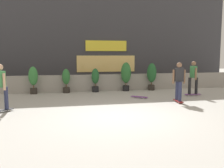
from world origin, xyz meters
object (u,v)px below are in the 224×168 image
potted_plant_0 (33,78)px  potted_plant_4 (152,74)px  skater_by_wall_right (193,77)px  potted_plant_2 (95,79)px  potted_plant_3 (126,74)px  skater_far_left (1,86)px  skater_far_right (179,80)px  skateboard_near_camera (139,97)px  potted_plant_1 (66,80)px

potted_plant_0 → potted_plant_4: bearing=-0.0°
potted_plant_0 → skater_by_wall_right: size_ratio=0.83×
potted_plant_2 → potted_plant_3: 1.73m
skater_far_left → skater_far_right: bearing=3.0°
potted_plant_4 → skater_far_right: (-0.23, -3.70, 0.04)m
skater_by_wall_right → skateboard_near_camera: (-2.81, -0.13, -0.88)m
potted_plant_2 → skater_by_wall_right: skater_by_wall_right is taller
potted_plant_3 → skater_far_right: bearing=-70.9°
potted_plant_4 → skateboard_near_camera: size_ratio=2.09×
potted_plant_3 → potted_plant_2: bearing=180.0°
potted_plant_0 → skater_far_right: size_ratio=0.83×
potted_plant_2 → potted_plant_4: potted_plant_4 is taller
potted_plant_2 → skateboard_near_camera: 2.99m
potted_plant_0 → potted_plant_2: (3.22, 0.00, -0.11)m
skater_by_wall_right → potted_plant_0: bearing=163.8°
skater_far_left → skateboard_near_camera: skater_far_left is taller
potted_plant_3 → potted_plant_1: bearing=180.0°
potted_plant_1 → skater_by_wall_right: size_ratio=0.75×
potted_plant_3 → skater_far_left: (-5.66, -4.07, 0.01)m
potted_plant_1 → skater_far_right: size_ratio=0.75×
potted_plant_2 → potted_plant_3: (1.71, 0.00, 0.23)m
potted_plant_4 → skater_by_wall_right: bearing=-60.1°
potted_plant_1 → skater_by_wall_right: (6.07, -2.24, 0.24)m
potted_plant_0 → potted_plant_4: potted_plant_4 is taller
potted_plant_4 → skater_far_left: bearing=-150.4°
skateboard_near_camera → skater_far_left: bearing=-163.3°
potted_plant_3 → potted_plant_0: bearing=180.0°
potted_plant_2 → potted_plant_0: bearing=180.0°
potted_plant_0 → skater_by_wall_right: (7.73, -2.24, 0.13)m
potted_plant_3 → skater_by_wall_right: (2.80, -2.24, 0.01)m
potted_plant_0 → skater_by_wall_right: 8.05m
potted_plant_1 → potted_plant_3: potted_plant_3 is taller
potted_plant_4 → potted_plant_0: bearing=180.0°
potted_plant_3 → skater_by_wall_right: 3.59m
skater_by_wall_right → potted_plant_3: bearing=141.3°
potted_plant_0 → potted_plant_2: potted_plant_0 is taller
potted_plant_2 → potted_plant_4: size_ratio=0.83×
skater_by_wall_right → skateboard_near_camera: 2.95m
potted_plant_1 → skater_far_left: bearing=-120.5°
potted_plant_3 → skater_far_right: size_ratio=0.94×
skater_by_wall_right → skateboard_near_camera: size_ratio=2.31×
potted_plant_1 → potted_plant_4: 4.79m
potted_plant_4 → skateboard_near_camera: 2.94m
skater_far_right → skater_by_wall_right: same height
potted_plant_0 → potted_plant_2: 3.22m
potted_plant_0 → potted_plant_1: (1.66, 0.00, -0.11)m
potted_plant_0 → skater_far_left: skater_far_left is taller
skater_far_right → skater_far_left: bearing=-177.0°
skateboard_near_camera → potted_plant_0: bearing=154.3°
potted_plant_4 → skater_far_right: bearing=-93.6°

